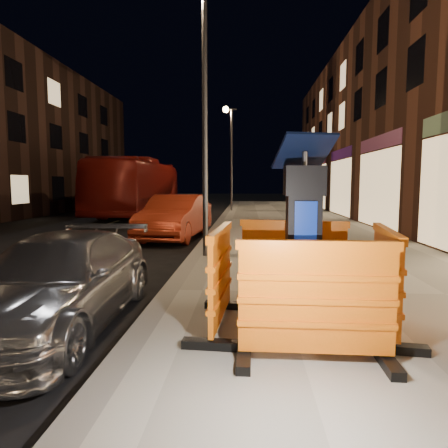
# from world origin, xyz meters

# --- Properties ---
(ground_plane) EXTENTS (120.00, 120.00, 0.00)m
(ground_plane) POSITION_xyz_m (0.00, 0.00, 0.00)
(ground_plane) COLOR black
(ground_plane) RESTS_ON ground
(sidewalk) EXTENTS (6.00, 60.00, 0.15)m
(sidewalk) POSITION_xyz_m (3.00, 0.00, 0.07)
(sidewalk) COLOR gray
(sidewalk) RESTS_ON ground
(kerb) EXTENTS (0.30, 60.00, 0.15)m
(kerb) POSITION_xyz_m (0.00, 0.00, 0.07)
(kerb) COLOR slate
(kerb) RESTS_ON ground
(parking_kiosk) EXTENTS (0.73, 0.73, 2.10)m
(parking_kiosk) POSITION_xyz_m (1.86, -1.54, 1.20)
(parking_kiosk) COLOR black
(parking_kiosk) RESTS_ON sidewalk
(barrier_front) EXTENTS (1.51, 0.65, 1.17)m
(barrier_front) POSITION_xyz_m (1.86, -2.49, 0.74)
(barrier_front) COLOR orange
(barrier_front) RESTS_ON sidewalk
(barrier_back) EXTENTS (1.58, 0.85, 1.17)m
(barrier_back) POSITION_xyz_m (1.86, -0.59, 0.74)
(barrier_back) COLOR orange
(barrier_back) RESTS_ON sidewalk
(barrier_kerbside) EXTENTS (0.73, 1.54, 1.17)m
(barrier_kerbside) POSITION_xyz_m (0.91, -1.54, 0.74)
(barrier_kerbside) COLOR orange
(barrier_kerbside) RESTS_ON sidewalk
(barrier_bldgside) EXTENTS (0.83, 1.58, 1.17)m
(barrier_bldgside) POSITION_xyz_m (2.81, -1.54, 0.74)
(barrier_bldgside) COLOR orange
(barrier_bldgside) RESTS_ON sidewalk
(car_silver) EXTENTS (1.67, 4.03, 1.17)m
(car_silver) POSITION_xyz_m (-1.19, -1.26, 0.00)
(car_silver) COLOR #A4A4A9
(car_silver) RESTS_ON ground
(car_red) EXTENTS (1.98, 4.52, 1.44)m
(car_red) POSITION_xyz_m (-1.13, 6.78, 0.00)
(car_red) COLOR #9D2B18
(car_red) RESTS_ON ground
(bus_doubledecker) EXTENTS (2.82, 11.30, 3.13)m
(bus_doubledecker) POSITION_xyz_m (-4.94, 16.17, 0.00)
(bus_doubledecker) COLOR maroon
(bus_doubledecker) RESTS_ON ground
(street_lamp_mid) EXTENTS (0.12, 0.12, 6.00)m
(street_lamp_mid) POSITION_xyz_m (0.25, 3.00, 3.15)
(street_lamp_mid) COLOR #3F3F44
(street_lamp_mid) RESTS_ON sidewalk
(street_lamp_far) EXTENTS (0.12, 0.12, 6.00)m
(street_lamp_far) POSITION_xyz_m (0.25, 18.00, 3.15)
(street_lamp_far) COLOR #3F3F44
(street_lamp_far) RESTS_ON sidewalk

